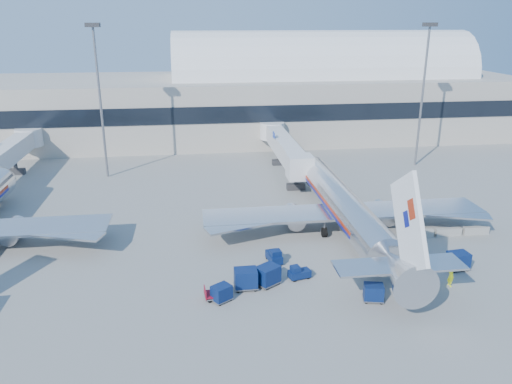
{
  "coord_description": "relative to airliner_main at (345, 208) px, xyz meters",
  "views": [
    {
      "loc": [
        -6.78,
        -46.16,
        22.99
      ],
      "look_at": [
        0.03,
        6.0,
        4.78
      ],
      "focal_mm": 35.0,
      "sensor_mm": 36.0,
      "label": 1
    }
  ],
  "objects": [
    {
      "name": "mast_west",
      "position": [
        -30.0,
        25.49,
        11.87
      ],
      "size": [
        2.0,
        1.2,
        22.6
      ],
      "color": "slate",
      "rests_on": "ground"
    },
    {
      "name": "jetbridge_mid",
      "position": [
        -44.4,
        26.3,
        1.0
      ],
      "size": [
        4.4,
        27.5,
        6.25
      ],
      "color": "silver",
      "rests_on": "ground"
    },
    {
      "name": "barrier_near",
      "position": [
        8.0,
        -2.51,
        -2.48
      ],
      "size": [
        3.0,
        0.55,
        0.9
      ],
      "primitive_type": "cube",
      "color": "#9E9E96",
      "rests_on": "ground"
    },
    {
      "name": "cart_solo_far",
      "position": [
        8.3,
        -10.11,
        -1.99
      ],
      "size": [
        2.13,
        1.71,
        1.75
      ],
      "rotation": [
        0.0,
        0.0,
        0.1
      ],
      "color": "#091A48",
      "rests_on": "ground"
    },
    {
      "name": "tug_lead",
      "position": [
        -7.43,
        -9.94,
        -2.32
      ],
      "size": [
        2.22,
        1.5,
        1.33
      ],
      "rotation": [
        0.0,
        0.0,
        0.26
      ],
      "color": "#091A48",
      "rests_on": "ground"
    },
    {
      "name": "tug_left",
      "position": [
        -9.16,
        -6.39,
        -2.25
      ],
      "size": [
        1.52,
        2.45,
        1.49
      ],
      "rotation": [
        0.0,
        0.0,
        1.74
      ],
      "color": "#091A48",
      "rests_on": "ground"
    },
    {
      "name": "mast_east",
      "position": [
        20.0,
        25.49,
        11.87
      ],
      "size": [
        2.0,
        1.2,
        22.6
      ],
      "color": "slate",
      "rests_on": "ground"
    },
    {
      "name": "cart_open_red",
      "position": [
        -15.24,
        -12.53,
        -2.53
      ],
      "size": [
        2.18,
        1.62,
        0.55
      ],
      "rotation": [
        0.0,
        0.0,
        0.09
      ],
      "color": "slate",
      "rests_on": "ground"
    },
    {
      "name": "airliner_main",
      "position": [
        0.0,
        0.0,
        0.0
      ],
      "size": [
        32.0,
        37.26,
        12.07
      ],
      "color": "silver",
      "rests_on": "ground"
    },
    {
      "name": "cart_train_a",
      "position": [
        -10.47,
        -10.7,
        -1.94
      ],
      "size": [
        2.63,
        2.5,
        1.84
      ],
      "rotation": [
        0.0,
        0.0,
        0.6
      ],
      "color": "#091A48",
      "rests_on": "ground"
    },
    {
      "name": "barrier_mid",
      "position": [
        11.3,
        -2.51,
        -2.48
      ],
      "size": [
        3.0,
        0.55,
        0.9
      ],
      "primitive_type": "cube",
      "color": "#9E9E96",
      "rests_on": "ground"
    },
    {
      "name": "cart_train_b",
      "position": [
        -12.54,
        -11.13,
        -1.92
      ],
      "size": [
        2.15,
        1.66,
        1.88
      ],
      "rotation": [
        0.0,
        0.0,
        0.01
      ],
      "color": "#091A48",
      "rests_on": "ground"
    },
    {
      "name": "jetbridge_near",
      "position": [
        -2.4,
        26.3,
        1.0
      ],
      "size": [
        4.4,
        27.5,
        6.25
      ],
      "color": "silver",
      "rests_on": "ground"
    },
    {
      "name": "ground",
      "position": [
        -10.0,
        -4.51,
        -2.93
      ],
      "size": [
        260.0,
        260.0,
        0.0
      ],
      "primitive_type": "plane",
      "color": "gray",
      "rests_on": "ground"
    },
    {
      "name": "cart_train_c",
      "position": [
        -14.84,
        -12.96,
        -2.15
      ],
      "size": [
        2.09,
        1.98,
        1.46
      ],
      "rotation": [
        0.0,
        0.0,
        0.6
      ],
      "color": "#091A48",
      "rests_on": "ground"
    },
    {
      "name": "tug_right",
      "position": [
        1.52,
        -8.97,
        -2.29
      ],
      "size": [
        2.32,
        1.46,
        1.41
      ],
      "rotation": [
        0.0,
        0.0,
        -0.19
      ],
      "color": "#091A48",
      "rests_on": "ground"
    },
    {
      "name": "cart_solo_near",
      "position": [
        -1.87,
        -14.63,
        -2.11
      ],
      "size": [
        1.98,
        1.67,
        1.52
      ],
      "rotation": [
        0.0,
        0.0,
        -0.23
      ],
      "color": "#091A48",
      "rests_on": "ground"
    },
    {
      "name": "terminal",
      "position": [
        -23.6,
        51.46,
        4.6
      ],
      "size": [
        170.0,
        28.15,
        21.0
      ],
      "color": "#B2AA9E",
      "rests_on": "ground"
    },
    {
      "name": "barrier_far",
      "position": [
        14.6,
        -2.51,
        -2.48
      ],
      "size": [
        3.0,
        0.55,
        0.9
      ],
      "primitive_type": "cube",
      "color": "#9E9E96",
      "rests_on": "ground"
    },
    {
      "name": "ramp_worker",
      "position": [
        5.97,
        -13.06,
        -1.96
      ],
      "size": [
        0.52,
        0.74,
        1.94
      ],
      "primitive_type": "imported",
      "rotation": [
        0.0,
        0.0,
        1.66
      ],
      "color": "#EDFF1A",
      "rests_on": "ground"
    }
  ]
}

